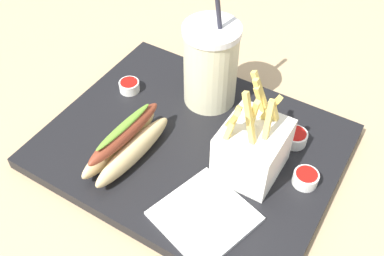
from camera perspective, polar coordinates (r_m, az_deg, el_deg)
The scene contains 9 objects.
ground_plane at distance 0.69m, azimuth -0.00°, elevation -3.43°, with size 2.40×2.40×0.02m, color tan.
food_tray at distance 0.67m, azimuth -0.00°, elevation -2.34°, with size 0.42×0.34×0.02m, color black.
soda_cup at distance 0.69m, azimuth 2.42°, elevation 8.15°, with size 0.09×0.09×0.24m.
fries_basket at distance 0.61m, azimuth 7.94°, elevation -2.35°, with size 0.09×0.09×0.15m.
hot_dog_1 at distance 0.64m, azimuth -8.46°, elevation -1.98°, with size 0.06×0.16×0.07m.
ketchup_cup_1 at distance 0.63m, azimuth 14.46°, elevation -6.24°, with size 0.03×0.03×0.02m.
ketchup_cup_2 at distance 0.67m, azimuth 13.11°, elevation -1.15°, with size 0.04×0.04×0.02m.
ketchup_cup_3 at distance 0.75m, azimuth -8.10°, elevation 5.43°, with size 0.03×0.03×0.02m.
napkin_stack at distance 0.58m, azimuth 1.61°, elevation -11.29°, with size 0.11×0.11×0.01m, color white.
Camera 1 is at (0.23, -0.38, 0.52)m, focal length 41.34 mm.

